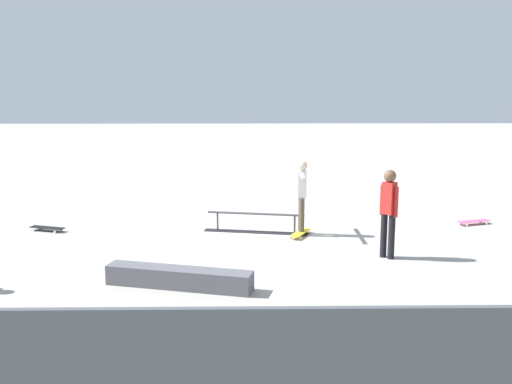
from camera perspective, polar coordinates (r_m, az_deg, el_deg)
name	(u,v)px	position (r m, az deg, el deg)	size (l,w,h in m)	color
ground_plane	(240,236)	(13.32, -1.50, -4.10)	(60.00, 60.00, 0.00)	#ADA89E
grind_rail	(256,224)	(13.59, -0.03, -2.94)	(2.31, 0.66, 0.44)	black
skate_ledge	(179,278)	(10.26, -7.10, -7.85)	(2.44, 0.38, 0.33)	#595960
skater_main	(302,192)	(13.28, 4.22, 0.01)	(0.22, 1.31, 1.62)	brown
skateboard_main	(300,233)	(13.35, 4.10, -3.76)	(0.53, 0.81, 0.09)	yellow
bystander_red_shirt	(389,209)	(11.83, 12.11, -1.51)	(0.33, 0.32, 1.69)	black
loose_skateboard_black	(47,228)	(14.48, -18.65, -3.15)	(0.82, 0.44, 0.09)	black
loose_skateboard_pink	(474,221)	(15.18, 19.38, -2.56)	(0.82, 0.44, 0.09)	#E05993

